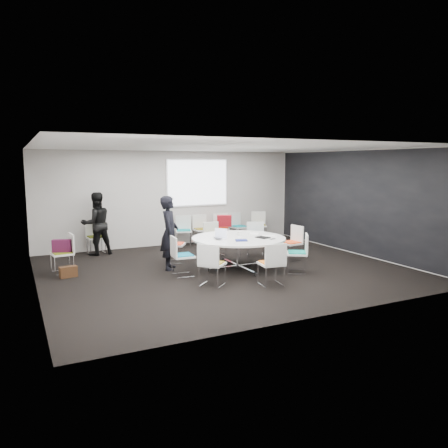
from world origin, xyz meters
name	(u,v)px	position (x,y,z in m)	size (l,w,h in m)	color
room_shell	(228,209)	(0.09, 0.00, 1.40)	(8.08, 7.08, 2.88)	black
conference_table	(239,246)	(0.36, -0.04, 0.54)	(2.18, 2.18, 0.73)	silver
projection_screen	(198,183)	(0.80, 3.46, 1.85)	(1.90, 0.03, 1.35)	white
chair_ring_a	(291,250)	(1.94, 0.10, 0.28)	(0.49, 0.50, 0.88)	silver
chair_ring_b	(255,245)	(1.42, 0.99, 0.28)	(0.62, 0.61, 0.88)	silver
chair_ring_c	(215,245)	(0.45, 1.47, 0.28)	(0.51, 0.50, 0.88)	silver
chair_ring_d	(175,251)	(-0.77, 1.20, 0.28)	(0.62, 0.63, 0.88)	silver
chair_ring_e	(183,264)	(-1.07, -0.14, 0.28)	(0.48, 0.49, 0.88)	silver
chair_ring_f	(212,272)	(-0.81, -1.13, 0.28)	(0.64, 0.64, 0.88)	silver
chair_ring_g	(271,272)	(0.27, -1.62, 0.28)	(0.51, 0.50, 0.88)	silver
chair_ring_h	(297,261)	(1.35, -1.00, 0.28)	(0.62, 0.63, 0.88)	silver
chair_back_a	(184,237)	(0.20, 3.14, 0.28)	(0.58, 0.57, 0.88)	silver
chair_back_b	(202,235)	(0.79, 3.14, 0.28)	(0.47, 0.45, 0.88)	silver
chair_back_c	(221,234)	(1.45, 3.16, 0.28)	(0.58, 0.57, 0.88)	silver
chair_back_d	(238,232)	(2.06, 3.17, 0.28)	(0.53, 0.52, 0.88)	silver
chair_back_e	(259,231)	(2.79, 3.13, 0.28)	(0.60, 0.60, 0.88)	silver
chair_spare_left	(63,261)	(-3.38, 1.28, 0.28)	(0.50, 0.51, 0.88)	silver
chair_person_back	(96,243)	(-2.34, 3.13, 0.28)	(0.49, 0.48, 0.88)	silver
person_main	(169,233)	(-1.11, 0.58, 0.85)	(0.62, 0.41, 1.71)	black
person_back	(96,224)	(-2.34, 2.97, 0.84)	(0.82, 0.64, 1.68)	black
laptop	(220,238)	(-0.12, -0.02, 0.74)	(0.32, 0.21, 0.03)	#333338
laptop_lid	(221,233)	(-0.09, -0.03, 0.86)	(0.30, 0.02, 0.22)	silver
notebook_black	(263,237)	(0.84, -0.33, 0.74)	(0.22, 0.30, 0.02)	black
tablet_folio	(241,240)	(0.21, -0.46, 0.74)	(0.26, 0.20, 0.03)	navy
papers_right	(254,234)	(0.95, 0.28, 0.73)	(0.30, 0.21, 0.00)	silver
papers_front	(268,236)	(1.11, -0.15, 0.73)	(0.30, 0.21, 0.00)	white
cup	(239,234)	(0.49, 0.20, 0.78)	(0.08, 0.08, 0.09)	white
phone	(273,239)	(0.95, -0.58, 0.73)	(0.14, 0.07, 0.01)	black
maroon_bag	(62,246)	(-3.39, 1.28, 0.62)	(0.40, 0.14, 0.28)	#541638
brown_bag	(68,272)	(-3.33, 0.83, 0.12)	(0.36, 0.16, 0.24)	#402614
red_jacket	(224,221)	(1.44, 2.93, 0.70)	(0.44, 0.10, 0.35)	#A5141F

